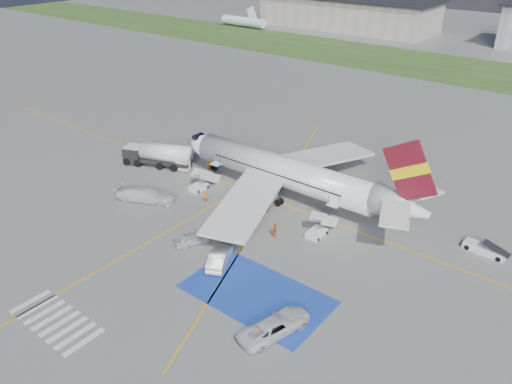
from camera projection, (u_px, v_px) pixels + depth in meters
ground at (209, 240)px, 55.95m from camera, size 400.00×400.00×0.00m
grass_strip at (474, 72)px, 121.94m from camera, size 400.00×30.00×0.01m
taxiway_line_main at (272, 200)px, 64.29m from camera, size 120.00×0.20×0.01m
taxiway_line_cross at (108, 265)px, 51.74m from camera, size 0.20×60.00×0.01m
taxiway_line_diag at (272, 200)px, 64.29m from camera, size 20.71×56.45×0.01m
staging_box at (257, 294)px, 47.70m from camera, size 14.00×8.00×0.01m
crosswalk at (56, 321)px, 44.43m from camera, size 9.00×4.00×0.01m
terminal_west at (347, 13)px, 174.03m from camera, size 60.00×22.00×10.00m
airliner at (292, 174)px, 63.27m from camera, size 36.81×32.95×11.92m
airstairs_fwd at (201, 184)px, 66.91m from camera, size 1.90×5.20×3.60m
airstairs_aft at (319, 230)px, 56.78m from camera, size 1.90×5.20×3.60m
fuel_tanker at (158, 156)px, 72.97m from camera, size 10.44×6.32×3.48m
gpu_cart at (183, 166)px, 71.86m from camera, size 2.13×1.64×1.58m
belt_loader at (485, 250)px, 53.63m from camera, size 4.83×2.05×1.42m
car_silver_a at (192, 239)px, 54.99m from camera, size 3.11×4.29×1.36m
car_silver_b at (220, 257)px, 51.61m from camera, size 3.79×5.22×1.64m
van_white_a at (275, 324)px, 42.69m from camera, size 3.66×5.73×1.99m
van_white_b at (145, 193)px, 63.61m from camera, size 6.27×4.52×2.28m
crew_fwd at (206, 197)px, 63.41m from camera, size 0.66×0.63×1.52m
crew_nose at (208, 164)px, 72.19m from camera, size 0.69×0.85×1.64m
crew_aft at (275, 230)px, 56.16m from camera, size 0.92×1.10×1.76m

